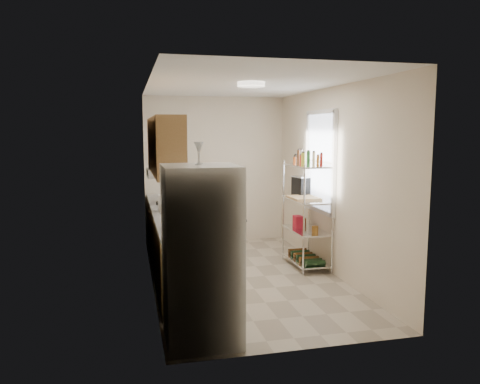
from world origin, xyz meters
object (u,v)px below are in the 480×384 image
(frying_pan_large, at_px, (164,203))
(cutting_board, at_px, (304,198))
(espresso_machine, at_px, (301,186))
(rice_cooker, at_px, (169,203))
(refrigerator, at_px, (201,255))

(frying_pan_large, xyz_separation_m, cutting_board, (1.98, -0.68, 0.11))
(espresso_machine, bearing_deg, rice_cooker, 173.92)
(rice_cooker, relative_size, frying_pan_large, 1.22)
(espresso_machine, bearing_deg, refrigerator, -142.40)
(cutting_board, bearing_deg, frying_pan_large, 160.98)
(refrigerator, xyz_separation_m, cutting_board, (1.84, 2.11, 0.18))
(cutting_board, bearing_deg, rice_cooker, 179.48)
(refrigerator, xyz_separation_m, rice_cooker, (-0.12, 2.13, 0.17))
(rice_cooker, height_order, cutting_board, rice_cooker)
(rice_cooker, distance_m, frying_pan_large, 0.67)
(frying_pan_large, height_order, cutting_board, cutting_board)
(cutting_board, xyz_separation_m, espresso_machine, (0.07, 0.30, 0.14))
(rice_cooker, height_order, espresso_machine, espresso_machine)
(refrigerator, distance_m, cutting_board, 2.80)
(refrigerator, bearing_deg, rice_cooker, 93.30)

